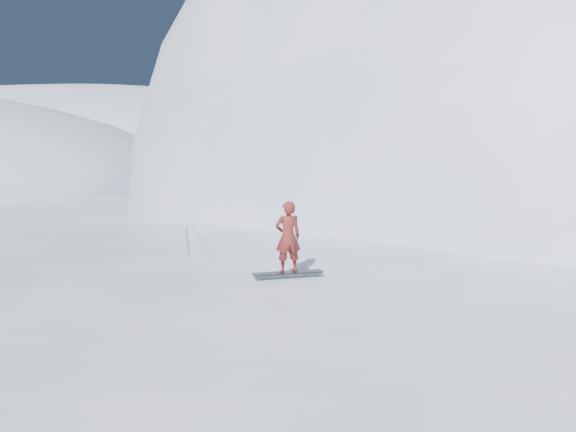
% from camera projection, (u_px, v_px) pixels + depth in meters
% --- Properties ---
extents(ground, '(400.00, 400.00, 0.00)m').
position_uv_depth(ground, '(192.00, 368.00, 12.92)').
color(ground, white).
rests_on(ground, ground).
extents(near_ridge, '(36.00, 28.00, 4.80)m').
position_uv_depth(near_ridge, '(246.00, 327.00, 15.89)').
color(near_ridge, white).
rests_on(near_ridge, ground).
extents(summit_peak, '(60.00, 56.00, 56.00)m').
position_uv_depth(summit_peak, '(575.00, 221.00, 38.68)').
color(summit_peak, white).
rests_on(summit_peak, ground).
extents(peak_shoulder, '(28.00, 24.00, 18.00)m').
position_uv_depth(peak_shoulder, '(422.00, 234.00, 32.75)').
color(peak_shoulder, white).
rests_on(peak_shoulder, ground).
extents(far_ridge_c, '(140.00, 90.00, 36.00)m').
position_uv_depth(far_ridge_c, '(96.00, 171.00, 122.19)').
color(far_ridge_c, white).
rests_on(far_ridge_c, ground).
extents(wind_bumps, '(16.00, 14.40, 1.00)m').
position_uv_depth(wind_bumps, '(185.00, 337.00, 15.02)').
color(wind_bumps, white).
rests_on(wind_bumps, ground).
extents(snowboard, '(1.52, 0.67, 0.02)m').
position_uv_depth(snowboard, '(288.00, 273.00, 11.84)').
color(snowboard, black).
rests_on(snowboard, near_ridge).
extents(snowboarder, '(0.63, 0.49, 1.51)m').
position_uv_depth(snowboarder, '(288.00, 237.00, 11.75)').
color(snowboarder, maroon).
rests_on(snowboarder, snowboard).
extents(board_tracks, '(1.83, 5.90, 0.04)m').
position_uv_depth(board_tracks, '(193.00, 237.00, 16.62)').
color(board_tracks, silver).
rests_on(board_tracks, ground).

